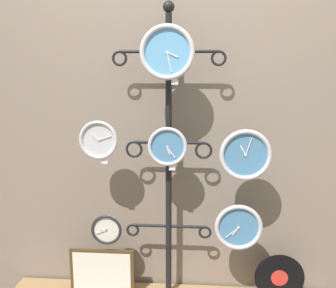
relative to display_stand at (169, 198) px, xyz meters
The scene contains 13 objects.
shop_wall 0.67m from the display_stand, 90.00° to the left, with size 4.40×0.04×2.80m.
display_stand is the anchor object (origin of this frame).
clock_top_center 0.95m from the display_stand, 89.58° to the right, with size 0.33×0.04×0.33m.
clock_middle_left 0.60m from the display_stand, 165.40° to the right, with size 0.25×0.04×0.25m.
clock_middle_center 0.38m from the display_stand, 92.58° to the right, with size 0.25×0.04×0.25m.
clock_middle_right 0.59m from the display_stand, 13.64° to the right, with size 0.32×0.04×0.32m.
clock_bottom_left 0.46m from the display_stand, 167.19° to the right, with size 0.20×0.04×0.20m.
clock_bottom_right 0.49m from the display_stand, 12.33° to the right, with size 0.30×0.04×0.30m.
vinyl_record 0.91m from the display_stand, ahead, with size 0.33×0.01×0.33m.
picture_frame 0.69m from the display_stand, behind, with size 0.44×0.02×0.34m.
price_tag_upper 0.77m from the display_stand, 68.00° to the right, with size 0.04×0.00×0.03m.
price_tag_mid 0.49m from the display_stand, 163.98° to the right, with size 0.04×0.00×0.03m.
price_tag_lower 0.25m from the display_stand, 72.38° to the right, with size 0.04×0.00×0.03m.
Camera 1 is at (0.19, -2.07, 1.59)m, focal length 42.00 mm.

